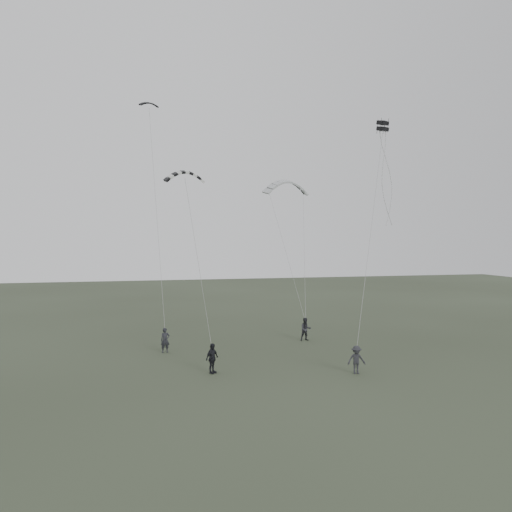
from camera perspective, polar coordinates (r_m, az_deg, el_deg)
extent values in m
plane|color=#303826|center=(31.92, 0.77, -13.01)|extent=(140.00, 140.00, 0.00)
imported|color=black|center=(37.20, -10.34, -9.45)|extent=(0.71, 0.52, 1.79)
imported|color=#27272C|center=(40.94, 5.70, -8.33)|extent=(0.93, 0.75, 1.85)
imported|color=black|center=(31.30, -5.04, -11.57)|extent=(1.10, 1.07, 1.85)
imported|color=#25262A|center=(31.70, 11.41, -11.55)|extent=(1.19, 0.78, 1.72)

